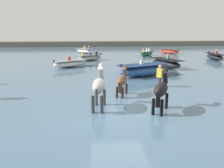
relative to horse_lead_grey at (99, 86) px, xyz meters
name	(u,v)px	position (x,y,z in m)	size (l,w,h in m)	color
ground_plane	(119,116)	(0.83, -0.23, -1.27)	(120.00, 120.00, 0.00)	gray
water_surface	(104,72)	(0.83, 9.77, -1.13)	(90.00, 90.00, 0.29)	slate
horse_lead_grey	(99,86)	(0.00, 0.00, 0.00)	(0.75, 1.99, 2.15)	gray
horse_trailing_black	(161,90)	(2.56, -0.57, -0.07)	(1.20, 1.77, 2.02)	black
horse_flank_bay	(122,81)	(1.28, 1.93, -0.22)	(0.87, 1.61, 1.77)	brown
boat_distant_east	(70,64)	(-2.22, 11.66, -0.67)	(3.30, 2.53, 1.10)	silver
boat_distant_west	(90,58)	(-0.35, 16.33, -0.66)	(3.00, 2.34, 1.09)	#B2AD9E
boat_far_inshore	(166,63)	(6.49, 10.51, -0.59)	(2.52, 3.89, 1.28)	black
boat_far_offshore	(147,54)	(7.16, 20.41, -0.70)	(2.52, 2.30, 1.01)	#337556
boat_mid_channel	(215,57)	(14.07, 15.69, -0.64)	(1.55, 3.72, 1.16)	black
boat_near_port	(169,52)	(11.26, 23.09, -0.70)	(2.63, 3.11, 0.72)	#BC382D
boat_near_starboard	(84,51)	(-1.19, 24.92, -0.65)	(2.99, 3.30, 1.13)	silver
boat_mid_outer	(143,70)	(3.56, 6.94, -0.55)	(4.30, 2.91, 1.34)	#28518E
person_onlooker_right	(160,77)	(3.75, 3.49, -0.40)	(0.37, 0.37, 1.63)	#383842
far_shoreline	(95,44)	(0.83, 39.67, -0.60)	(80.00, 2.40, 1.34)	#605B4C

